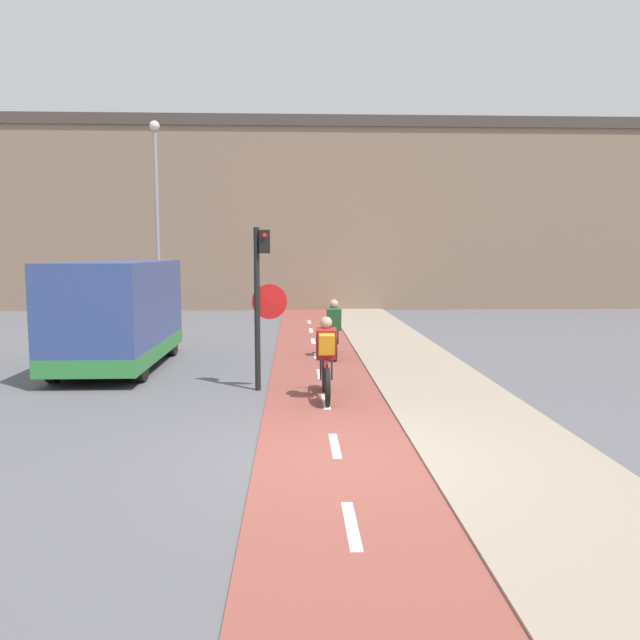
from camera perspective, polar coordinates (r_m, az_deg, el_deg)
The scene contains 9 objects.
ground_plane at distance 8.26m, azimuth 1.60°, elevation -12.60°, with size 120.00×120.00×0.00m, color #5B5B60.
bike_lane at distance 8.26m, azimuth 1.59°, elevation -12.51°, with size 2.14×60.00×0.02m.
sidewalk_strip at distance 8.70m, azimuth 17.03°, elevation -11.71°, with size 2.40×60.00×0.05m.
building_row_background at distance 30.90m, azimuth -1.34°, elevation 9.42°, with size 60.00×5.20×8.69m.
traffic_light_pole at distance 11.91m, azimuth -5.38°, elevation 2.73°, with size 0.67×0.25×3.12m.
street_lamp_far at distance 23.70m, azimuth -14.71°, elevation 10.35°, with size 0.36×0.36×7.31m.
cyclist_near at distance 11.26m, azimuth 0.56°, elevation -3.71°, with size 0.46×1.80×1.51m.
cyclist_far at distance 15.65m, azimuth 1.26°, elevation -1.07°, with size 0.46×1.76×1.48m.
van at distance 15.01m, azimuth -17.98°, elevation 0.38°, with size 1.99×4.99×2.44m.
Camera 1 is at (-0.54, -7.79, 2.67)m, focal length 35.00 mm.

